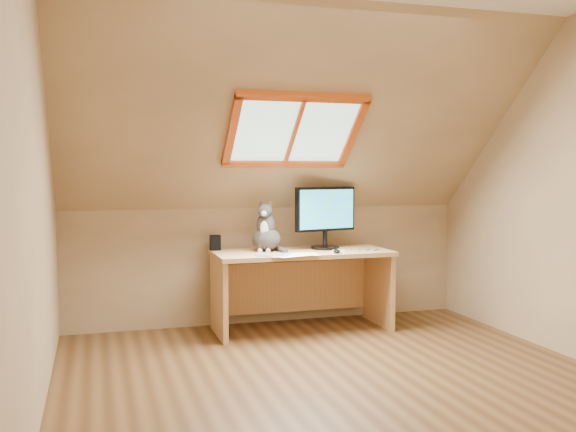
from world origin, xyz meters
name	(u,v)px	position (x,y,z in m)	size (l,w,h in m)	color
ground	(344,384)	(0.00, 0.00, 0.00)	(3.50, 3.50, 0.00)	brown
room_shell	(351,152)	(0.00, -0.09, 1.43)	(3.52, 3.52, 2.41)	tan
desk	(299,275)	(0.17, 1.44, 0.45)	(1.45, 0.64, 0.66)	#E4AC6C
monitor	(325,213)	(0.40, 1.44, 0.96)	(0.56, 0.24, 0.52)	black
cat	(266,233)	(-0.11, 1.45, 0.81)	(0.32, 0.35, 0.43)	#494441
desk_speaker	(215,243)	(-0.50, 1.63, 0.72)	(0.09, 0.09, 0.12)	black
graphics_tablet	(273,255)	(-0.14, 1.16, 0.67)	(0.25, 0.18, 0.01)	#B2B2B7
mouse	(337,251)	(0.39, 1.15, 0.68)	(0.05, 0.10, 0.03)	black
papers	(298,255)	(0.05, 1.12, 0.66)	(0.35, 0.30, 0.01)	white
cables	(354,250)	(0.59, 1.26, 0.67)	(0.51, 0.26, 0.01)	silver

